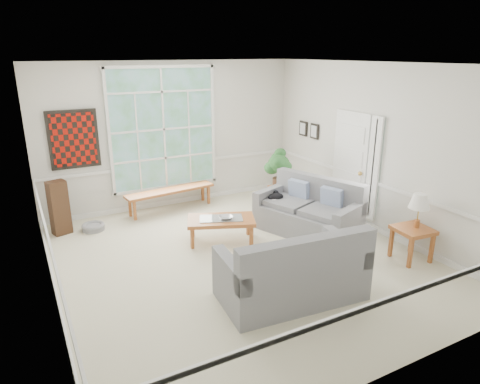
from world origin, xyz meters
name	(u,v)px	position (x,y,z in m)	size (l,w,h in m)	color
floor	(240,259)	(0.00, 0.00, -0.01)	(5.50, 6.00, 0.01)	beige
ceiling	(240,64)	(0.00, 0.00, 3.00)	(5.50, 6.00, 0.02)	white
wall_back	(173,135)	(0.00, 3.00, 1.50)	(5.50, 0.02, 3.00)	silver
wall_front	(396,244)	(0.00, -3.00, 1.50)	(5.50, 0.02, 3.00)	silver
wall_left	(40,196)	(-2.75, 0.00, 1.50)	(0.02, 6.00, 3.00)	silver
wall_right	(376,149)	(2.75, 0.00, 1.50)	(0.02, 6.00, 3.00)	silver
window_back	(164,129)	(-0.20, 2.96, 1.65)	(2.30, 0.08, 2.40)	white
entry_door	(349,166)	(2.71, 0.60, 1.05)	(0.08, 0.90, 2.10)	white
door_sidelight	(374,169)	(2.71, -0.03, 1.15)	(0.08, 0.26, 1.90)	white
wall_art	(74,140)	(-1.95, 2.95, 1.60)	(0.90, 0.06, 1.10)	#5B0E08
wall_frame_near	(314,131)	(2.71, 1.75, 1.55)	(0.04, 0.26, 0.32)	black
wall_frame_far	(303,129)	(2.71, 2.15, 1.55)	(0.04, 0.26, 0.32)	black
loveseat_right	(308,207)	(1.56, 0.34, 0.49)	(0.94, 1.82, 0.99)	slate
loveseat_front	(292,262)	(0.07, -1.30, 0.51)	(1.89, 0.98, 1.02)	slate
coffee_table	(221,230)	(0.01, 0.73, 0.21)	(1.14, 0.62, 0.43)	#9F5526
pewter_bowl	(226,217)	(0.07, 0.66, 0.46)	(0.29, 0.29, 0.07)	#9B9CA0
window_bench	(171,200)	(-0.23, 2.65, 0.22)	(1.89, 0.37, 0.44)	#9F5526
end_table	(281,199)	(1.80, 1.55, 0.24)	(0.48, 0.48, 0.48)	#9F5526
houseplant	(279,168)	(1.75, 1.62, 0.89)	(0.48, 0.48, 0.82)	#265726
side_table	(411,244)	(2.37, -1.30, 0.27)	(0.53, 0.53, 0.54)	#9F5526
table_lamp	(419,211)	(2.44, -1.30, 0.82)	(0.32, 0.32, 0.55)	silver
pet_bed	(93,227)	(-1.87, 2.30, 0.06)	(0.42, 0.42, 0.12)	gray
floor_speaker	(59,208)	(-2.40, 2.42, 0.50)	(0.31, 0.24, 0.99)	#3B2315
cat	(276,196)	(1.24, 0.91, 0.58)	(0.32, 0.22, 0.15)	black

